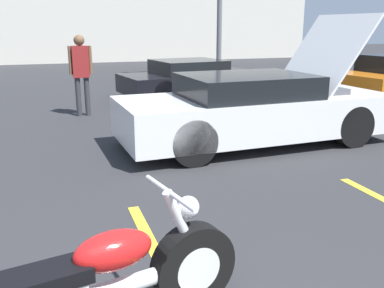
{
  "coord_description": "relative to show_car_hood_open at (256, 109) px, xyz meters",
  "views": [
    {
      "loc": [
        -0.14,
        -0.96,
        2.02
      ],
      "look_at": [
        1.28,
        3.22,
        0.8
      ],
      "focal_mm": 40.0,
      "sensor_mm": 36.0,
      "label": 1
    }
  ],
  "objects": [
    {
      "name": "far_building",
      "position": [
        -3.28,
        20.44,
        1.71
      ],
      "size": [
        32.0,
        4.2,
        4.4
      ],
      "color": "beige",
      "rests_on": "ground"
    },
    {
      "name": "show_car_hood_open",
      "position": [
        0.0,
        0.0,
        0.0
      ],
      "size": [
        4.82,
        2.01,
        2.23
      ],
      "rotation": [
        0.0,
        0.0,
        0.04
      ],
      "color": "white",
      "rests_on": "ground"
    },
    {
      "name": "parked_car_mid_row",
      "position": [
        0.59,
        5.24,
        -0.1
      ],
      "size": [
        4.35,
        2.45,
        1.08
      ],
      "rotation": [
        0.0,
        0.0,
        0.14
      ],
      "color": "black",
      "rests_on": "ground"
    },
    {
      "name": "spectator_near_motorcycle",
      "position": [
        -2.68,
        3.47,
        0.48
      ],
      "size": [
        0.52,
        0.24,
        1.83
      ],
      "color": "#333338",
      "rests_on": "ground"
    }
  ]
}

